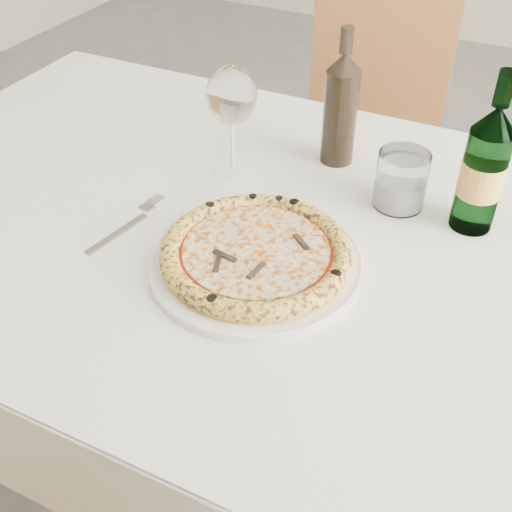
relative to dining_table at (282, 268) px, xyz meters
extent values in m
cube|color=#59595C|center=(-0.03, 0.09, -0.69)|extent=(5.00, 6.00, 0.02)
cube|color=olive|center=(0.00, 0.00, 0.05)|extent=(1.54, 0.89, 0.04)
cube|color=white|center=(0.00, 0.00, 0.08)|extent=(1.60, 0.96, 0.01)
cube|color=white|center=(0.00, 0.47, -0.04)|extent=(1.59, 0.01, 0.22)
cube|color=white|center=(0.00, -0.47, -0.04)|extent=(1.59, 0.01, 0.22)
cylinder|color=olive|center=(-0.71, 0.38, -0.32)|extent=(0.06, 0.06, 0.71)
cube|color=olive|center=(-0.09, 0.70, -0.23)|extent=(0.42, 0.42, 0.04)
cube|color=olive|center=(-0.11, 0.87, 0.02)|extent=(0.38, 0.09, 0.46)
cylinder|color=olive|center=(0.05, 0.88, -0.46)|extent=(0.04, 0.04, 0.43)
cylinder|color=olive|center=(0.09, 0.56, -0.46)|extent=(0.04, 0.04, 0.43)
cylinder|color=olive|center=(-0.27, 0.84, -0.46)|extent=(0.04, 0.04, 0.43)
cylinder|color=olive|center=(-0.23, 0.52, -0.46)|extent=(0.04, 0.04, 0.43)
cylinder|color=white|center=(0.00, -0.10, 0.09)|extent=(0.33, 0.33, 0.01)
torus|color=white|center=(0.00, -0.10, 0.09)|extent=(0.33, 0.33, 0.01)
cylinder|color=#CF9349|center=(0.00, -0.10, 0.10)|extent=(0.28, 0.28, 0.01)
torus|color=gold|center=(0.00, -0.10, 0.11)|extent=(0.29, 0.29, 0.03)
cylinder|color=#B80900|center=(0.00, -0.10, 0.11)|extent=(0.24, 0.24, 0.00)
cylinder|color=beige|center=(0.00, -0.10, 0.11)|extent=(0.22, 0.22, 0.00)
cube|color=black|center=(0.03, -0.10, 0.11)|extent=(0.04, 0.01, 0.00)
cube|color=black|center=(0.00, -0.05, 0.11)|extent=(0.01, 0.04, 0.00)
cube|color=black|center=(-0.06, -0.10, 0.11)|extent=(0.04, 0.01, 0.00)
cube|color=black|center=(0.00, -0.13, 0.11)|extent=(0.01, 0.04, 0.00)
cube|color=gray|center=(-0.24, -0.13, 0.08)|extent=(0.03, 0.13, 0.00)
cube|color=gray|center=(-0.24, -0.05, 0.08)|extent=(0.03, 0.02, 0.00)
cylinder|color=gray|center=(-0.24, -0.02, 0.08)|extent=(0.00, 0.03, 0.00)
cylinder|color=gray|center=(-0.24, -0.02, 0.08)|extent=(0.00, 0.03, 0.00)
cylinder|color=gray|center=(-0.23, -0.02, 0.08)|extent=(0.00, 0.03, 0.00)
cylinder|color=gray|center=(-0.23, -0.02, 0.08)|extent=(0.00, 0.03, 0.00)
cylinder|color=white|center=(-0.17, 0.13, 0.08)|extent=(0.08, 0.08, 0.00)
cylinder|color=white|center=(-0.17, 0.13, 0.13)|extent=(0.01, 0.01, 0.10)
ellipsoid|color=white|center=(-0.17, 0.13, 0.23)|extent=(0.09, 0.09, 0.10)
cylinder|color=white|center=(0.14, 0.16, 0.13)|extent=(0.09, 0.09, 0.10)
cylinder|color=white|center=(0.14, 0.16, 0.10)|extent=(0.08, 0.08, 0.05)
cylinder|color=#2D5B34|center=(0.27, 0.15, 0.16)|extent=(0.07, 0.07, 0.17)
cone|color=#2D5B34|center=(0.27, 0.15, 0.27)|extent=(0.07, 0.07, 0.04)
cylinder|color=#2D5B34|center=(0.27, 0.15, 0.32)|extent=(0.03, 0.03, 0.05)
cylinder|color=#E6DC52|center=(0.27, 0.15, 0.17)|extent=(0.07, 0.07, 0.06)
cylinder|color=black|center=(-0.01, 0.25, 0.17)|extent=(0.06, 0.06, 0.18)
cone|color=black|center=(-0.01, 0.25, 0.27)|extent=(0.06, 0.06, 0.03)
cylinder|color=black|center=(-0.01, 0.25, 0.31)|extent=(0.02, 0.02, 0.04)
camera|label=1|loc=(0.34, -0.77, 0.71)|focal=45.00mm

